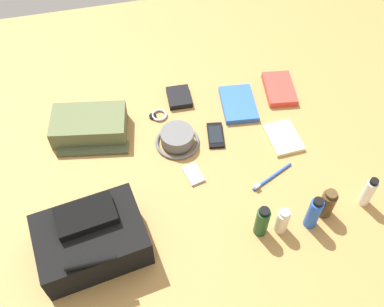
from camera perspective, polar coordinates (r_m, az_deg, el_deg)
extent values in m
cube|color=#A3773E|center=(1.61, 0.00, -1.12)|extent=(2.64, 2.02, 0.02)
cube|color=black|center=(1.40, -12.67, -10.70)|extent=(0.35, 0.27, 0.12)
cube|color=black|center=(1.35, -13.41, -7.74)|extent=(0.19, 0.13, 0.03)
cylinder|color=black|center=(1.29, -12.78, -13.49)|extent=(0.14, 0.02, 0.02)
cube|color=#56603D|center=(1.69, -12.98, 3.58)|extent=(0.29, 0.20, 0.08)
cube|color=#454D30|center=(1.66, -12.49, 0.59)|extent=(0.26, 0.10, 0.01)
cylinder|color=#5E5E5E|center=(1.62, -1.91, 2.09)|extent=(0.12, 0.12, 0.05)
torus|color=#5E5E5E|center=(1.64, -1.88, 1.48)|extent=(0.16, 0.16, 0.01)
cylinder|color=white|center=(1.56, 21.52, -4.67)|extent=(0.04, 0.04, 0.11)
cylinder|color=black|center=(1.51, 22.24, -3.35)|extent=(0.03, 0.03, 0.01)
cylinder|color=#473319|center=(1.50, 16.82, -6.20)|extent=(0.05, 0.05, 0.10)
cylinder|color=#473319|center=(1.45, 17.36, -4.99)|extent=(0.04, 0.04, 0.01)
cylinder|color=blue|center=(1.46, 15.23, -7.42)|extent=(0.04, 0.04, 0.13)
cylinder|color=black|center=(1.40, 15.84, -5.97)|extent=(0.03, 0.03, 0.01)
cylinder|color=beige|center=(1.44, 11.41, -8.51)|extent=(0.04, 0.04, 0.09)
cylinder|color=silver|center=(1.39, 11.76, -7.45)|extent=(0.03, 0.03, 0.01)
cylinder|color=#19471E|center=(1.42, 8.90, -8.64)|extent=(0.04, 0.04, 0.12)
cylinder|color=black|center=(1.36, 9.24, -7.32)|extent=(0.03, 0.03, 0.01)
cube|color=red|center=(1.85, 11.08, 8.11)|extent=(0.14, 0.19, 0.03)
cube|color=white|center=(1.85, 11.07, 8.04)|extent=(0.13, 0.18, 0.02)
cube|color=blue|center=(1.77, 5.93, 6.33)|extent=(0.15, 0.20, 0.02)
cube|color=white|center=(1.77, 5.92, 6.26)|extent=(0.14, 0.19, 0.02)
cube|color=black|center=(1.66, 3.02, 2.33)|extent=(0.08, 0.12, 0.01)
cube|color=black|center=(1.66, 3.03, 2.48)|extent=(0.06, 0.09, 0.00)
cube|color=#B7B7BC|center=(1.56, 0.18, -2.66)|extent=(0.07, 0.09, 0.01)
cylinder|color=silver|center=(1.56, 0.05, -2.11)|extent=(0.03, 0.03, 0.00)
torus|color=#99999E|center=(1.73, -4.18, 4.90)|extent=(0.06, 0.06, 0.01)
cylinder|color=black|center=(1.73, -5.03, 4.75)|extent=(0.03, 0.03, 0.01)
cylinder|color=blue|center=(1.58, 10.21, -2.92)|extent=(0.17, 0.08, 0.01)
cube|color=white|center=(1.53, 8.28, -4.12)|extent=(0.02, 0.02, 0.01)
cube|color=black|center=(1.79, -1.66, 7.20)|extent=(0.09, 0.11, 0.02)
cube|color=beige|center=(1.69, 11.58, 2.01)|extent=(0.12, 0.15, 0.02)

